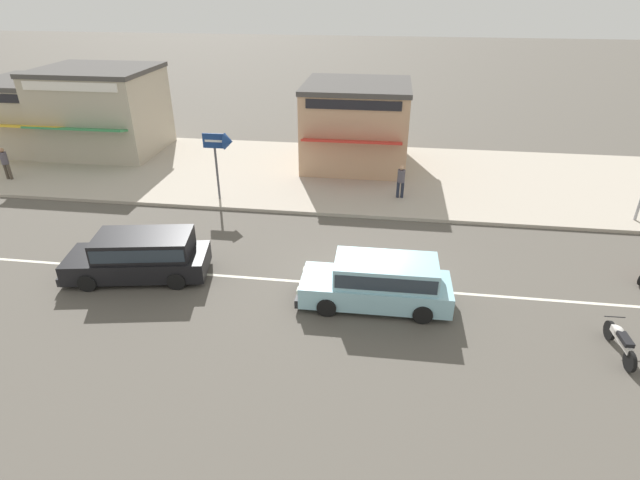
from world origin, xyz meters
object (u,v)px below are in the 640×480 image
(minivan_black_2, at_px, (141,254))
(shopfront_far_kios, at_px, (356,124))
(minivan_pale_blue_0, at_px, (380,281))
(arrow_signboard, at_px, (225,145))
(pedestrian_near_clock, at_px, (401,179))
(shopfront_corner_warung, at_px, (103,110))
(motorcycle_1, at_px, (620,341))
(shopfront_mid_block, at_px, (46,114))
(pedestrian_by_shop, at_px, (5,161))

(minivan_black_2, distance_m, shopfront_far_kios, 14.04)
(minivan_pale_blue_0, relative_size, arrow_signboard, 1.55)
(pedestrian_near_clock, distance_m, shopfront_corner_warung, 17.55)
(motorcycle_1, relative_size, shopfront_corner_warung, 0.30)
(shopfront_mid_block, bearing_deg, shopfront_far_kios, -1.00)
(shopfront_mid_block, bearing_deg, arrow_signboard, -25.83)
(pedestrian_near_clock, bearing_deg, minivan_pale_blue_0, -94.64)
(arrow_signboard, relative_size, shopfront_corner_warung, 0.50)
(motorcycle_1, bearing_deg, minivan_pale_blue_0, 167.29)
(shopfront_mid_block, bearing_deg, minivan_pale_blue_0, -33.97)
(pedestrian_by_shop, distance_m, shopfront_corner_warung, 5.93)
(arrow_signboard, bearing_deg, minivan_black_2, -99.29)
(pedestrian_near_clock, distance_m, shopfront_far_kios, 5.32)
(minivan_pale_blue_0, xyz_separation_m, pedestrian_by_shop, (-18.79, 8.12, 0.24))
(pedestrian_by_shop, relative_size, shopfront_corner_warung, 0.26)
(shopfront_corner_warung, xyz_separation_m, shopfront_far_kios, (14.40, -0.25, -0.21))
(arrow_signboard, bearing_deg, minivan_pale_blue_0, -45.47)
(motorcycle_1, relative_size, shopfront_mid_block, 0.29)
(minivan_pale_blue_0, xyz_separation_m, minivan_black_2, (-8.11, 0.56, 0.00))
(motorcycle_1, bearing_deg, pedestrian_near_clock, 120.80)
(pedestrian_near_clock, relative_size, pedestrian_by_shop, 0.96)
(minivan_pale_blue_0, bearing_deg, pedestrian_near_clock, 85.36)
(minivan_black_2, relative_size, motorcycle_1, 2.70)
(minivan_black_2, xyz_separation_m, shopfront_corner_warung, (-8.02, 12.67, 1.64))
(pedestrian_near_clock, xyz_separation_m, shopfront_mid_block, (-20.42, 4.88, 1.09))
(minivan_pale_blue_0, relative_size, minivan_black_2, 0.95)
(minivan_black_2, height_order, shopfront_far_kios, shopfront_far_kios)
(shopfront_far_kios, bearing_deg, arrow_signboard, -132.26)
(pedestrian_near_clock, distance_m, shopfront_mid_block, 21.02)
(shopfront_corner_warung, xyz_separation_m, shopfront_mid_block, (-3.60, 0.06, -0.36))
(minivan_pale_blue_0, xyz_separation_m, pedestrian_near_clock, (0.68, 8.41, 0.19))
(shopfront_mid_block, height_order, shopfront_far_kios, shopfront_far_kios)
(arrow_signboard, bearing_deg, pedestrian_near_clock, 9.30)
(pedestrian_by_shop, bearing_deg, motorcycle_1, -20.74)
(minivan_pale_blue_0, distance_m, minivan_black_2, 8.13)
(pedestrian_by_shop, bearing_deg, minivan_pale_blue_0, -23.38)
(arrow_signboard, distance_m, pedestrian_near_clock, 8.00)
(pedestrian_near_clock, bearing_deg, shopfront_mid_block, 166.55)
(shopfront_mid_block, bearing_deg, pedestrian_by_shop, -79.66)
(minivan_black_2, height_order, arrow_signboard, arrow_signboard)
(minivan_black_2, distance_m, pedestrian_by_shop, 13.09)
(pedestrian_near_clock, height_order, shopfront_far_kios, shopfront_far_kios)
(pedestrian_by_shop, bearing_deg, shopfront_far_kios, 15.91)
(motorcycle_1, distance_m, pedestrian_by_shop, 27.14)
(shopfront_corner_warung, bearing_deg, pedestrian_by_shop, -117.45)
(minivan_pale_blue_0, distance_m, shopfront_corner_warung, 20.93)
(minivan_pale_blue_0, distance_m, motorcycle_1, 6.76)
(minivan_black_2, bearing_deg, minivan_pale_blue_0, -3.96)
(minivan_pale_blue_0, bearing_deg, minivan_black_2, 176.04)
(motorcycle_1, relative_size, pedestrian_near_clock, 1.21)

